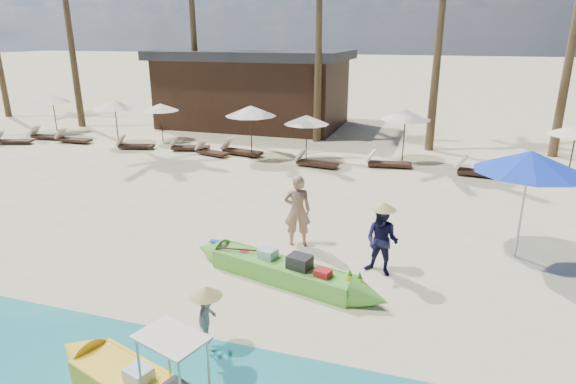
% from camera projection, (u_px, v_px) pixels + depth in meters
% --- Properties ---
extents(ground, '(240.00, 240.00, 0.00)m').
position_uv_depth(ground, '(303.00, 282.00, 10.58)').
color(ground, beige).
rests_on(ground, ground).
extents(green_canoe, '(5.40, 1.70, 0.70)m').
position_uv_depth(green_canoe, '(283.00, 270.00, 10.60)').
color(green_canoe, '#5CB838').
rests_on(green_canoe, ground).
extents(tourist, '(0.79, 0.64, 1.87)m').
position_uv_depth(tourist, '(297.00, 211.00, 12.19)').
color(tourist, tan).
rests_on(tourist, ground).
extents(vendor_green, '(0.91, 0.79, 1.60)m').
position_uv_depth(vendor_green, '(382.00, 241.00, 10.73)').
color(vendor_green, '#16153C').
rests_on(vendor_green, ground).
extents(vendor_yellow, '(0.40, 0.64, 0.94)m').
position_uv_depth(vendor_yellow, '(207.00, 317.00, 8.11)').
color(vendor_yellow, gray).
rests_on(vendor_yellow, ground).
extents(blue_umbrella, '(2.47, 2.47, 2.66)m').
position_uv_depth(blue_umbrella, '(530.00, 162.00, 11.04)').
color(blue_umbrella, '#99999E').
rests_on(blue_umbrella, ground).
extents(resort_parasol_1, '(1.99, 1.99, 2.05)m').
position_uv_depth(resort_parasol_1, '(52.00, 99.00, 25.89)').
color(resort_parasol_1, '#331D14').
rests_on(resort_parasol_1, ground).
extents(lounger_1_left, '(1.81, 1.05, 0.59)m').
position_uv_depth(lounger_1_left, '(12.00, 140.00, 23.73)').
color(lounger_1_left, '#331D14').
rests_on(lounger_1_left, ground).
extents(lounger_1_right, '(1.76, 0.64, 0.59)m').
position_uv_depth(lounger_1_right, '(45.00, 136.00, 24.80)').
color(lounger_1_right, '#331D14').
rests_on(lounger_1_right, ground).
extents(resort_parasol_2, '(2.08, 2.08, 2.14)m').
position_uv_depth(resort_parasol_2, '(114.00, 105.00, 23.29)').
color(resort_parasol_2, '#331D14').
rests_on(resort_parasol_2, ground).
extents(lounger_2_left, '(1.85, 0.63, 0.62)m').
position_uv_depth(lounger_2_left, '(72.00, 139.00, 24.01)').
color(lounger_2_left, '#331D14').
rests_on(lounger_2_left, ground).
extents(resort_parasol_3, '(1.84, 1.84, 1.89)m').
position_uv_depth(resort_parasol_3, '(160.00, 107.00, 23.98)').
color(resort_parasol_3, '#331D14').
rests_on(resort_parasol_3, ground).
extents(lounger_3_left, '(1.79, 0.97, 0.58)m').
position_uv_depth(lounger_3_left, '(134.00, 145.00, 22.71)').
color(lounger_3_left, '#331D14').
rests_on(lounger_3_left, ground).
extents(lounger_3_right, '(1.91, 1.05, 0.62)m').
position_uv_depth(lounger_3_right, '(188.00, 146.00, 22.37)').
color(lounger_3_right, '#331D14').
rests_on(lounger_3_right, ground).
extents(resort_parasol_4, '(2.21, 2.21, 2.28)m').
position_uv_depth(resort_parasol_4, '(251.00, 111.00, 20.56)').
color(resort_parasol_4, '#331D14').
rests_on(resort_parasol_4, ground).
extents(lounger_4_left, '(1.72, 0.96, 0.56)m').
position_uv_depth(lounger_4_left, '(210.00, 151.00, 21.54)').
color(lounger_4_left, '#331D14').
rests_on(lounger_4_left, ground).
extents(lounger_4_right, '(2.01, 0.91, 0.66)m').
position_uv_depth(lounger_4_right, '(240.00, 150.00, 21.57)').
color(lounger_4_right, '#331D14').
rests_on(lounger_4_right, ground).
extents(resort_parasol_5, '(1.91, 1.91, 1.97)m').
position_uv_depth(resort_parasol_5, '(307.00, 120.00, 20.10)').
color(resort_parasol_5, '#331D14').
rests_on(resort_parasol_5, ground).
extents(lounger_5_left, '(1.83, 0.77, 0.60)m').
position_uv_depth(lounger_5_left, '(314.00, 162.00, 19.67)').
color(lounger_5_left, '#331D14').
rests_on(lounger_5_left, ground).
extents(resort_parasol_6, '(2.13, 2.13, 2.19)m').
position_uv_depth(resort_parasol_6, '(406.00, 114.00, 20.14)').
color(resort_parasol_6, '#331D14').
rests_on(resort_parasol_6, ground).
extents(lounger_6_left, '(1.90, 0.82, 0.62)m').
position_uv_depth(lounger_6_left, '(386.00, 162.00, 19.60)').
color(lounger_6_left, '#331D14').
rests_on(lounger_6_left, ground).
extents(lounger_6_right, '(2.02, 0.80, 0.67)m').
position_uv_depth(lounger_6_right, '(479.00, 171.00, 18.32)').
color(lounger_6_right, '#331D14').
rests_on(lounger_6_right, ground).
extents(resort_parasol_7, '(2.01, 2.01, 2.07)m').
position_uv_depth(resort_parasol_7, '(576.00, 130.00, 17.49)').
color(resort_parasol_7, '#331D14').
rests_on(resort_parasol_7, ground).
extents(lounger_7_left, '(1.71, 0.55, 0.58)m').
position_uv_depth(lounger_7_left, '(533.00, 176.00, 17.80)').
color(lounger_7_left, '#331D14').
rests_on(lounger_7_left, ground).
extents(lounger_7_right, '(1.76, 0.78, 0.58)m').
position_uv_depth(lounger_7_right, '(552.00, 178.00, 17.48)').
color(lounger_7_right, '#331D14').
rests_on(lounger_7_right, ground).
extents(pavilion_west, '(10.80, 6.60, 4.30)m').
position_uv_depth(pavilion_west, '(254.00, 88.00, 28.03)').
color(pavilion_west, '#331D14').
rests_on(pavilion_west, ground).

